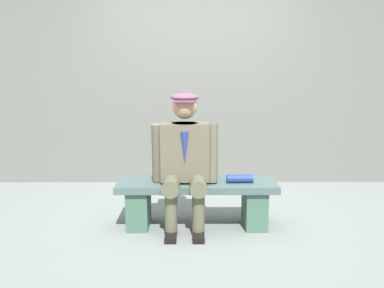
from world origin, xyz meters
TOP-DOWN VIEW (x-y plane):
  - ground_plane at (0.00, 0.00)m, footprint 30.00×30.00m
  - bench at (0.00, 0.00)m, footprint 1.46×0.45m
  - seated_man at (0.11, 0.06)m, footprint 0.60×0.55m
  - rolled_magazine at (-0.39, 0.04)m, footprint 0.24×0.08m
  - stadium_wall at (0.00, -1.66)m, footprint 12.00×0.24m

SIDE VIEW (x-z plane):
  - ground_plane at x=0.00m, z-range 0.00..0.00m
  - bench at x=0.00m, z-range 0.06..0.49m
  - rolled_magazine at x=-0.39m, z-range 0.43..0.50m
  - seated_man at x=0.11m, z-range 0.05..1.29m
  - stadium_wall at x=0.00m, z-range 0.00..2.49m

